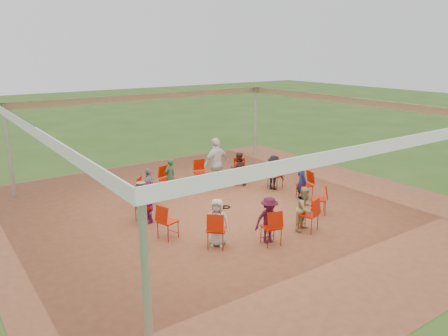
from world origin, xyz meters
TOP-DOWN VIEW (x-y plane):
  - ground at (0.00, 0.00)m, footprint 80.00×80.00m
  - dirt_patch at (0.00, 0.00)m, footprint 13.00×13.00m
  - tent at (0.00, 0.00)m, footprint 10.33×10.33m
  - chair_0 at (2.46, 0.76)m, footprint 0.54×0.53m
  - chair_1 at (1.75, 1.88)m, footprint 0.61×0.61m
  - chair_2 at (0.58, 2.51)m, footprint 0.51×0.52m
  - chair_3 at (-0.76, 2.46)m, footprint 0.53×0.54m
  - chair_4 at (-1.88, 1.75)m, footprint 0.61×0.61m
  - chair_5 at (-2.51, 0.58)m, footprint 0.52×0.51m
  - chair_6 at (-2.46, -0.76)m, footprint 0.54×0.53m
  - chair_7 at (-1.75, -1.88)m, footprint 0.61×0.61m
  - chair_8 at (-0.58, -2.51)m, footprint 0.51×0.52m
  - chair_9 at (0.76, -2.46)m, footprint 0.53×0.54m
  - chair_10 at (1.88, -1.75)m, footprint 0.61×0.61m
  - chair_11 at (2.51, -0.58)m, footprint 0.52×0.51m
  - person_seated_0 at (2.34, 0.72)m, footprint 0.58×0.84m
  - person_seated_1 at (1.67, 1.80)m, footprint 0.64×0.63m
  - person_seated_2 at (-0.72, 2.34)m, footprint 0.49×0.39m
  - person_seated_3 at (-1.80, 1.67)m, footprint 0.73×0.74m
  - person_seated_4 at (-2.39, 0.55)m, footprint 0.64×1.15m
  - person_seated_5 at (-1.67, -1.80)m, footprint 0.64×0.63m
  - person_seated_6 at (-0.55, -2.39)m, footprint 0.82×0.54m
  - person_seated_7 at (0.72, -2.34)m, footprint 0.64×0.48m
  - person_seated_8 at (2.39, -0.55)m, footprint 0.37×0.48m
  - standing_person at (0.82, 1.90)m, footprint 1.06×0.60m
  - cable_coil at (-0.01, 0.20)m, footprint 0.30×0.30m
  - laptop at (2.19, 0.67)m, footprint 0.37×0.41m

SIDE VIEW (x-z plane):
  - ground at x=0.00m, z-range 0.00..0.00m
  - dirt_patch at x=0.00m, z-range 0.01..0.01m
  - cable_coil at x=-0.01m, z-range 0.01..0.03m
  - chair_0 at x=2.46m, z-range 0.00..0.90m
  - chair_1 at x=1.75m, z-range 0.00..0.90m
  - chair_2 at x=0.58m, z-range 0.00..0.90m
  - chair_3 at x=-0.76m, z-range 0.00..0.90m
  - chair_4 at x=-1.88m, z-range 0.00..0.90m
  - chair_5 at x=-2.51m, z-range 0.00..0.90m
  - chair_6 at x=-2.46m, z-range 0.00..0.90m
  - chair_7 at x=-1.75m, z-range 0.00..0.90m
  - chair_8 at x=-0.58m, z-range 0.00..0.90m
  - chair_9 at x=0.76m, z-range 0.00..0.90m
  - chair_10 at x=1.88m, z-range 0.00..0.90m
  - chair_11 at x=2.51m, z-range 0.00..0.90m
  - laptop at x=2.19m, z-range 0.45..0.69m
  - person_seated_0 at x=2.34m, z-range 0.01..1.18m
  - person_seated_1 at x=1.67m, z-range 0.01..1.18m
  - person_seated_2 at x=-0.72m, z-range 0.01..1.18m
  - person_seated_3 at x=-1.80m, z-range 0.01..1.18m
  - person_seated_4 at x=-2.39m, z-range 0.01..1.18m
  - person_seated_5 at x=-1.67m, z-range 0.01..1.18m
  - person_seated_6 at x=-0.55m, z-range 0.01..1.18m
  - person_seated_7 at x=0.72m, z-range 0.01..1.18m
  - person_seated_8 at x=2.39m, z-range 0.01..1.18m
  - standing_person at x=0.82m, z-range 0.01..1.76m
  - tent at x=0.00m, z-range 0.87..3.87m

